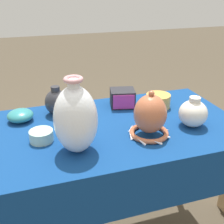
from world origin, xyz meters
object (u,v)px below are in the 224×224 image
at_px(pot_squat_celadon, 41,136).
at_px(jar_round_ivory, 193,113).
at_px(bowl_shallow_teal, 20,115).
at_px(vase_tall_bulbous, 76,119).
at_px(vase_dome_bell, 150,117).
at_px(mosaic_tile_box, 122,98).
at_px(pot_squat_ochre, 158,101).
at_px(jar_round_charcoal, 56,102).

height_order(pot_squat_celadon, jar_round_ivory, jar_round_ivory).
xyz_separation_m(bowl_shallow_teal, jar_round_ivory, (0.78, -0.30, 0.04)).
xyz_separation_m(vase_tall_bulbous, bowl_shallow_teal, (-0.21, 0.35, -0.11)).
xyz_separation_m(vase_dome_bell, jar_round_ivory, (0.23, 0.02, -0.02)).
bearing_deg(mosaic_tile_box, jar_round_ivory, -40.83).
bearing_deg(vase_tall_bulbous, jar_round_ivory, 4.75).
xyz_separation_m(vase_tall_bulbous, jar_round_ivory, (0.56, 0.05, -0.08)).
bearing_deg(jar_round_ivory, vase_tall_bulbous, -175.25).
relative_size(bowl_shallow_teal, pot_squat_celadon, 1.23).
relative_size(vase_dome_bell, bowl_shallow_teal, 1.72).
relative_size(pot_squat_ochre, jar_round_ivory, 0.90).
bearing_deg(vase_dome_bell, mosaic_tile_box, 90.94).
height_order(vase_tall_bulbous, jar_round_ivory, vase_tall_bulbous).
bearing_deg(pot_squat_celadon, pot_squat_ochre, 15.48).
relative_size(vase_tall_bulbous, mosaic_tile_box, 2.07).
bearing_deg(bowl_shallow_teal, vase_dome_bell, -30.46).
xyz_separation_m(mosaic_tile_box, jar_round_charcoal, (-0.36, 0.01, 0.02)).
relative_size(mosaic_tile_box, pot_squat_celadon, 1.48).
bearing_deg(bowl_shallow_teal, pot_squat_celadon, -70.05).
xyz_separation_m(pot_squat_ochre, jar_round_ivory, (0.06, -0.25, 0.03)).
height_order(vase_dome_bell, jar_round_charcoal, vase_dome_bell).
distance_m(mosaic_tile_box, jar_round_charcoal, 0.36).
bearing_deg(mosaic_tile_box, bowl_shallow_teal, -165.31).
xyz_separation_m(vase_tall_bulbous, jar_round_charcoal, (-0.03, 0.37, -0.07)).
relative_size(vase_tall_bulbous, vase_dome_bell, 1.44).
bearing_deg(mosaic_tile_box, jar_round_charcoal, -168.45).
bearing_deg(bowl_shallow_teal, vase_tall_bulbous, -58.24).
relative_size(jar_round_charcoal, jar_round_ivory, 1.03).
bearing_deg(jar_round_charcoal, vase_tall_bulbous, -85.15).
height_order(vase_tall_bulbous, jar_round_charcoal, vase_tall_bulbous).
xyz_separation_m(pot_squat_celadon, jar_round_ivory, (0.69, -0.07, 0.04)).
distance_m(vase_dome_bell, jar_round_ivory, 0.23).
bearing_deg(vase_tall_bulbous, pot_squat_ochre, 30.40).
bearing_deg(pot_squat_ochre, mosaic_tile_box, 159.14).
distance_m(vase_dome_bell, pot_squat_ochre, 0.33).
distance_m(jar_round_charcoal, jar_round_ivory, 0.68).
bearing_deg(vase_dome_bell, jar_round_charcoal, 136.24).
height_order(bowl_shallow_teal, pot_squat_ochre, pot_squat_ochre).
distance_m(vase_tall_bulbous, mosaic_tile_box, 0.50).
bearing_deg(jar_round_ivory, vase_dome_bell, -174.90).
distance_m(pot_squat_celadon, pot_squat_ochre, 0.66).
relative_size(pot_squat_celadon, jar_round_ivory, 0.70).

